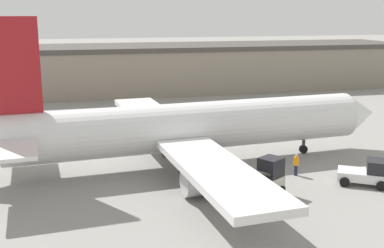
# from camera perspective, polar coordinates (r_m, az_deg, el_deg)

# --- Properties ---
(ground_plane) EXTENTS (400.00, 400.00, 0.00)m
(ground_plane) POSITION_cam_1_polar(r_m,az_deg,el_deg) (39.41, 0.00, -4.81)
(ground_plane) COLOR gray
(terminal_building) EXTENTS (67.66, 14.43, 7.15)m
(terminal_building) POSITION_cam_1_polar(r_m,az_deg,el_deg) (77.96, 0.74, 6.81)
(terminal_building) COLOR gray
(terminal_building) RESTS_ON ground_plane
(airplane) EXTENTS (36.28, 33.06, 11.87)m
(airplane) POSITION_cam_1_polar(r_m,az_deg,el_deg) (38.26, -1.39, -0.44)
(airplane) COLOR silver
(airplane) RESTS_ON ground_plane
(ground_crew_worker) EXTENTS (0.37, 0.37, 1.68)m
(ground_crew_worker) POSITION_cam_1_polar(r_m,az_deg,el_deg) (37.43, 12.24, -4.67)
(ground_crew_worker) COLOR #1E2338
(ground_crew_worker) RESTS_ON ground_plane
(baggage_tug) EXTENTS (3.97, 3.51, 1.90)m
(baggage_tug) POSITION_cam_1_polar(r_m,az_deg,el_deg) (36.88, 20.13, -5.44)
(baggage_tug) COLOR silver
(baggage_tug) RESTS_ON ground_plane
(belt_loader_truck) EXTENTS (3.49, 3.04, 2.55)m
(belt_loader_truck) POSITION_cam_1_polar(r_m,az_deg,el_deg) (32.90, 8.66, -6.52)
(belt_loader_truck) COLOR beige
(belt_loader_truck) RESTS_ON ground_plane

